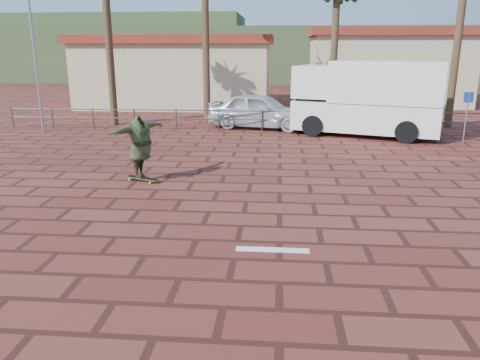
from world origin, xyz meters
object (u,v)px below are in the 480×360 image
(campervan, at_px, (369,97))
(car_silver, at_px, (260,111))
(skateboarder, at_px, (140,147))
(longboard, at_px, (142,178))
(car_white, at_px, (386,107))

(campervan, bearing_deg, car_silver, -178.59)
(skateboarder, height_order, campervan, campervan)
(longboard, relative_size, car_white, 0.27)
(skateboarder, bearing_deg, campervan, -20.32)
(car_silver, height_order, car_white, car_silver)
(skateboarder, xyz_separation_m, car_white, (9.61, 12.97, -0.36))
(campervan, bearing_deg, skateboarder, -114.59)
(longboard, distance_m, car_white, 16.15)
(car_silver, bearing_deg, longboard, 175.56)
(car_silver, bearing_deg, campervan, -94.79)
(longboard, relative_size, skateboarder, 0.49)
(longboard, xyz_separation_m, skateboarder, (0.00, -0.00, 0.94))
(skateboarder, distance_m, car_silver, 10.16)
(longboard, height_order, car_silver, car_silver)
(skateboarder, xyz_separation_m, campervan, (7.79, 8.18, 0.66))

